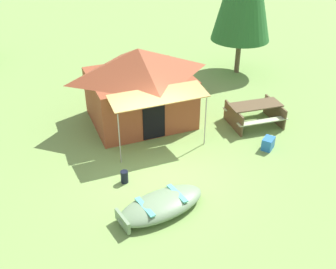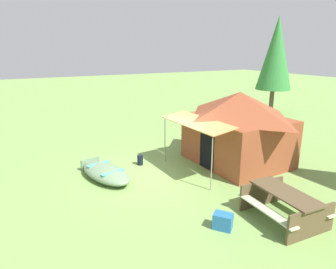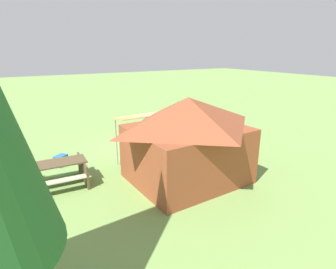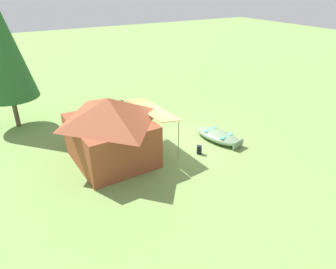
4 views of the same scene
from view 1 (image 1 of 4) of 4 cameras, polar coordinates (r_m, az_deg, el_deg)
ground_plane at (r=11.51m, az=-1.08°, el=-5.28°), size 80.00×80.00×0.00m
beached_rowboat at (r=9.98m, az=-1.04°, el=-10.35°), size 2.58×1.58×0.42m
canvas_cabin_tent at (r=13.53m, az=-4.25°, el=7.34°), size 3.74×4.08×2.68m
picnic_table at (r=13.97m, az=12.67°, el=3.28°), size 1.90×1.55×0.78m
cooler_box at (r=12.76m, az=14.56°, el=-1.30°), size 0.54×0.52×0.39m
fuel_can at (r=11.01m, az=-6.45°, el=-6.22°), size 0.26×0.26×0.37m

